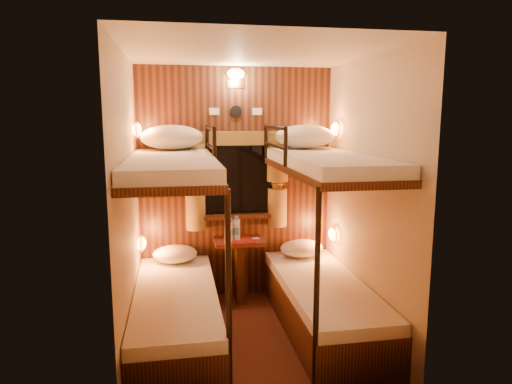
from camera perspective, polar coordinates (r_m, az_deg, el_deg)
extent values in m
plane|color=#3D1A10|center=(4.16, -0.41, -17.74)|extent=(2.10, 2.10, 0.00)
plane|color=silver|center=(3.74, -0.46, 17.11)|extent=(2.10, 2.10, 0.00)
plane|color=#C6B293|center=(4.79, -2.53, 1.02)|extent=(2.40, 0.00, 2.40)
plane|color=#C6B293|center=(2.76, 3.22, -5.28)|extent=(2.40, 0.00, 2.40)
plane|color=#C6B293|center=(3.74, -15.74, -1.73)|extent=(0.00, 2.40, 2.40)
plane|color=#C6B293|center=(4.05, 13.65, -0.79)|extent=(0.00, 2.40, 2.40)
cube|color=black|center=(4.78, -2.50, 1.00)|extent=(2.00, 0.03, 2.40)
cube|color=black|center=(4.10, -9.92, -15.59)|extent=(0.70, 1.90, 0.35)
cube|color=white|center=(4.01, -10.01, -12.68)|extent=(0.68, 1.88, 0.10)
cube|color=black|center=(3.75, -10.47, 2.37)|extent=(0.70, 1.90, 0.06)
cube|color=white|center=(3.74, -10.51, 3.59)|extent=(0.68, 1.88, 0.10)
cylinder|color=black|center=(3.07, -3.43, -13.08)|extent=(0.04, 0.04, 1.45)
cylinder|color=black|center=(4.62, -6.11, 6.15)|extent=(0.04, 0.04, 0.32)
cylinder|color=black|center=(3.77, -5.21, 5.43)|extent=(0.04, 0.04, 0.32)
cylinder|color=black|center=(4.19, -5.74, 8.01)|extent=(0.04, 0.85, 0.04)
cylinder|color=black|center=(4.20, -5.71, 5.69)|extent=(0.03, 0.85, 0.03)
cube|color=black|center=(4.29, 8.29, -14.37)|extent=(0.70, 1.90, 0.35)
cube|color=white|center=(4.21, 8.36, -11.56)|extent=(0.68, 1.88, 0.10)
cube|color=black|center=(3.96, 8.73, 2.78)|extent=(0.70, 1.90, 0.06)
cube|color=white|center=(3.95, 8.75, 3.94)|extent=(0.68, 1.88, 0.10)
cylinder|color=black|center=(3.19, 7.58, -12.28)|extent=(0.04, 0.04, 1.45)
cylinder|color=black|center=(4.70, 1.25, 6.25)|extent=(0.04, 0.04, 0.32)
cylinder|color=black|center=(3.87, 3.72, 5.55)|extent=(0.04, 0.04, 0.32)
cylinder|color=black|center=(4.28, 2.38, 8.08)|extent=(0.04, 0.85, 0.04)
cylinder|color=black|center=(4.28, 2.36, 5.80)|extent=(0.03, 0.85, 0.03)
cube|color=black|center=(4.75, -2.48, 1.56)|extent=(0.98, 0.02, 0.78)
cube|color=black|center=(4.74, -2.46, 1.54)|extent=(0.90, 0.01, 0.70)
cube|color=black|center=(4.77, -2.37, -3.04)|extent=(1.00, 0.12, 0.04)
cube|color=olive|center=(4.68, -2.46, 6.72)|extent=(1.10, 0.06, 0.14)
cylinder|color=olive|center=(4.65, -7.69, 3.54)|extent=(0.22, 0.22, 0.40)
cylinder|color=olive|center=(4.68, -7.63, 0.74)|extent=(0.11, 0.11, 0.12)
cylinder|color=olive|center=(4.72, -7.56, -2.26)|extent=(0.20, 0.20, 0.40)
torus|color=#CD8B3C|center=(4.68, -7.63, 0.74)|extent=(0.14, 0.14, 0.02)
cylinder|color=olive|center=(4.76, 2.73, 3.75)|extent=(0.22, 0.22, 0.40)
cylinder|color=olive|center=(4.79, 2.71, 1.01)|extent=(0.11, 0.11, 0.12)
cylinder|color=olive|center=(4.83, 2.68, -1.92)|extent=(0.20, 0.20, 0.40)
torus|color=#CD8B3C|center=(4.79, 2.71, 1.01)|extent=(0.14, 0.14, 0.02)
cylinder|color=black|center=(4.71, -2.54, 10.03)|extent=(0.12, 0.02, 0.12)
cube|color=silver|center=(4.68, -5.25, 10.00)|extent=(0.10, 0.01, 0.07)
cube|color=silver|center=(4.74, 0.14, 10.03)|extent=(0.10, 0.01, 0.07)
cube|color=#CD8B3C|center=(4.72, -2.56, 13.31)|extent=(0.18, 0.01, 0.08)
ellipsoid|color=#FFCC8C|center=(4.71, -2.54, 14.54)|extent=(0.18, 0.09, 0.11)
ellipsoid|color=orange|center=(4.53, -14.09, -6.24)|extent=(0.08, 0.20, 0.13)
torus|color=#CD8B3C|center=(4.53, -14.09, -6.24)|extent=(0.02, 0.17, 0.17)
ellipsoid|color=orange|center=(4.37, -14.66, 7.55)|extent=(0.08, 0.20, 0.13)
torus|color=#CD8B3C|center=(4.37, -14.66, 7.55)|extent=(0.02, 0.17, 0.17)
ellipsoid|color=orange|center=(4.78, 9.61, -5.24)|extent=(0.08, 0.20, 0.13)
torus|color=#CD8B3C|center=(4.78, 9.61, -5.24)|extent=(0.02, 0.17, 0.17)
ellipsoid|color=orange|center=(4.63, 9.98, 7.80)|extent=(0.08, 0.20, 0.13)
torus|color=#CD8B3C|center=(4.63, 9.98, 7.80)|extent=(0.02, 0.17, 0.17)
cube|color=#502012|center=(4.72, -2.16, -6.20)|extent=(0.50, 0.34, 0.04)
cube|color=black|center=(4.82, -2.13, -9.92)|extent=(0.08, 0.30, 0.61)
cube|color=maroon|center=(4.71, -2.16, -5.94)|extent=(0.30, 0.34, 0.01)
cylinder|color=#99BFE5|center=(4.68, -3.17, -4.85)|extent=(0.06, 0.06, 0.20)
cylinder|color=#3F71BD|center=(4.68, -3.17, -4.97)|extent=(0.07, 0.07, 0.07)
cylinder|color=#3F71BD|center=(4.65, -3.19, -3.45)|extent=(0.04, 0.04, 0.03)
cylinder|color=#99BFE5|center=(4.68, -2.43, -4.71)|extent=(0.07, 0.07, 0.21)
cylinder|color=#3F71BD|center=(4.68, -2.43, -4.84)|extent=(0.07, 0.07, 0.07)
cylinder|color=#3F71BD|center=(4.65, -2.45, -3.18)|extent=(0.04, 0.04, 0.03)
cube|color=silver|center=(4.74, -0.12, -5.81)|extent=(0.08, 0.07, 0.01)
cube|color=silver|center=(4.75, -0.04, -5.79)|extent=(0.08, 0.07, 0.01)
ellipsoid|color=white|center=(4.67, -10.09, -7.63)|extent=(0.44, 0.31, 0.17)
ellipsoid|color=white|center=(4.80, 5.73, -7.01)|extent=(0.45, 0.32, 0.18)
ellipsoid|color=white|center=(4.45, -10.52, 6.76)|extent=(0.60, 0.43, 0.23)
ellipsoid|color=white|center=(4.57, 6.10, 6.92)|extent=(0.59, 0.42, 0.23)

